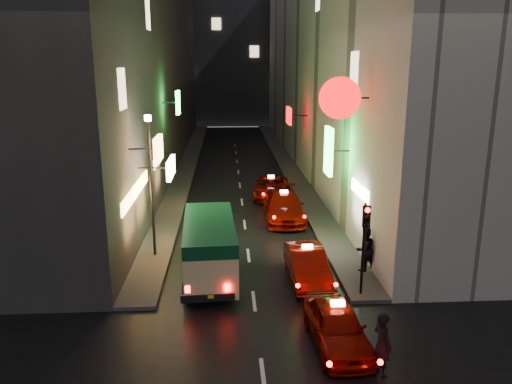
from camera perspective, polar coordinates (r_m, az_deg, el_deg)
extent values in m
cube|color=#3C3836|center=(42.80, -13.40, 14.83)|extent=(6.00, 52.00, 18.00)
cube|color=#FFAD59|center=(21.31, -11.10, 4.87)|extent=(0.18, 1.76, 1.03)
cube|color=white|center=(23.36, -9.71, 2.75)|extent=(0.18, 2.29, 0.85)
cube|color=#31F942|center=(32.96, -8.91, 10.07)|extent=(0.18, 1.30, 1.49)
cube|color=#FFAD59|center=(21.15, -14.36, -0.96)|extent=(0.10, 3.01, 0.55)
cube|color=yellow|center=(23.91, -13.10, 0.88)|extent=(0.10, 3.73, 0.55)
cube|color=#FFAD59|center=(29.72, -11.24, 3.61)|extent=(0.10, 2.94, 0.55)
cube|color=#FFE5B2|center=(20.64, -15.08, 11.32)|extent=(0.06, 1.30, 1.60)
cube|color=#FFE5B2|center=(28.62, -12.28, 19.26)|extent=(0.06, 1.30, 1.60)
cube|color=#B8B3A9|center=(43.15, 8.81, 15.04)|extent=(6.00, 52.00, 18.00)
cylinder|color=#F20A0A|center=(21.20, 9.56, 10.55)|extent=(1.74, 0.18, 1.74)
cube|color=#31F942|center=(24.31, 8.30, 4.66)|extent=(0.18, 1.33, 2.29)
cube|color=#F20A0A|center=(36.73, 3.77, 8.71)|extent=(0.18, 2.01, 1.22)
cube|color=white|center=(22.62, 11.81, 0.19)|extent=(0.10, 2.76, 0.55)
cube|color=#FFE5B2|center=(23.96, 11.18, 13.58)|extent=(0.06, 1.30, 1.60)
cube|color=#333338|center=(74.26, -2.84, 16.43)|extent=(30.00, 10.00, 22.00)
cube|color=#4E4B48|center=(43.17, -7.80, 3.15)|extent=(1.50, 52.00, 0.15)
cube|color=#4E4B48|center=(43.35, 3.49, 3.30)|extent=(1.50, 52.00, 0.15)
cube|color=beige|center=(20.14, -5.33, -6.21)|extent=(2.21, 5.64, 2.04)
cube|color=#0D4223|center=(19.88, -5.38, -4.09)|extent=(2.23, 5.66, 0.51)
cube|color=black|center=(20.33, -5.32, -5.40)|extent=(2.13, 3.42, 0.46)
cube|color=black|center=(17.99, -5.53, -11.90)|extent=(1.91, 0.27, 0.28)
cube|color=#FF0A05|center=(17.81, -7.84, -10.94)|extent=(0.17, 0.06, 0.26)
cube|color=#FF0A05|center=(17.76, -3.28, -10.91)|extent=(0.17, 0.06, 0.26)
cylinder|color=black|center=(22.21, -7.34, -7.07)|extent=(0.20, 0.70, 0.70)
cylinder|color=black|center=(18.89, -2.79, -10.97)|extent=(0.20, 0.70, 0.70)
imported|color=#840A01|center=(16.01, 9.22, -14.48)|extent=(2.22, 4.92, 1.54)
cube|color=white|center=(15.61, 9.35, -11.72)|extent=(0.43, 0.20, 0.16)
sphere|color=#FF0A05|center=(14.03, 8.39, -18.88)|extent=(0.16, 0.16, 0.16)
sphere|color=#FF0A05|center=(14.34, 14.01, -18.36)|extent=(0.16, 0.16, 0.16)
imported|color=#840A01|center=(20.22, 5.85, -7.95)|extent=(2.08, 4.91, 1.55)
cube|color=white|center=(19.91, 5.92, -5.65)|extent=(0.42, 0.19, 0.16)
sphere|color=#FF0A05|center=(18.11, 4.80, -10.62)|extent=(0.16, 0.16, 0.16)
sphere|color=#FF0A05|center=(18.35, 9.12, -10.42)|extent=(0.16, 0.16, 0.16)
imported|color=#840A01|center=(27.82, 3.20, -1.38)|extent=(2.34, 5.53, 1.75)
cube|color=white|center=(27.57, 3.22, 0.55)|extent=(0.42, 0.19, 0.16)
sphere|color=#FF0A05|center=(25.35, 2.10, -2.89)|extent=(0.16, 0.16, 0.16)
sphere|color=#FF0A05|center=(25.54, 5.56, -2.82)|extent=(0.16, 0.16, 0.16)
imported|color=#840A01|center=(32.44, 1.73, 0.71)|extent=(2.58, 4.90, 1.49)
cube|color=white|center=(32.25, 1.74, 2.14)|extent=(0.44, 0.24, 0.16)
sphere|color=#FF0A05|center=(30.33, 0.85, -0.23)|extent=(0.16, 0.16, 0.16)
sphere|color=#FF0A05|center=(30.45, 3.32, -0.19)|extent=(0.16, 0.16, 0.16)
imported|color=black|center=(14.79, 14.24, -16.07)|extent=(0.67, 0.81, 2.12)
imported|color=black|center=(21.04, 12.34, -6.09)|extent=(0.92, 0.79, 2.08)
cylinder|color=black|center=(18.71, 12.14, -6.40)|extent=(0.10, 0.10, 3.50)
cube|color=black|center=(18.13, 12.51, -2.76)|extent=(0.26, 0.18, 0.80)
sphere|color=#FF0A05|center=(17.95, 12.65, -2.04)|extent=(0.18, 0.18, 0.18)
sphere|color=black|center=(18.03, 12.60, -2.86)|extent=(0.17, 0.17, 0.17)
sphere|color=black|center=(18.11, 12.55, -3.68)|extent=(0.17, 0.17, 0.17)
cylinder|color=black|center=(22.11, -11.84, 0.26)|extent=(0.12, 0.12, 6.00)
cylinder|color=#FFE5BF|center=(21.58, -12.27, 8.26)|extent=(0.28, 0.28, 0.25)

